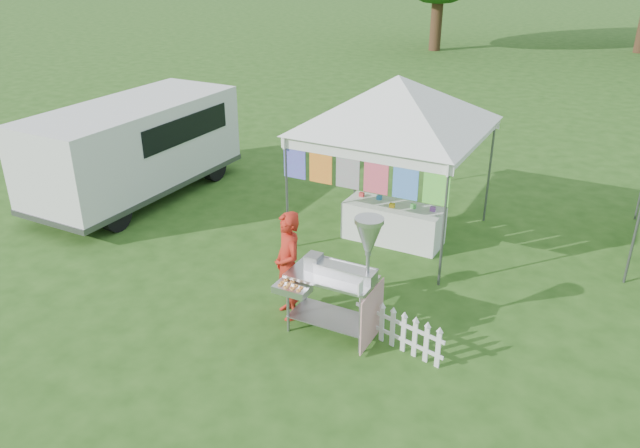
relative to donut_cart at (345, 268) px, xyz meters
The scene contains 7 objects.
ground 1.30m from the donut_cart, behind, with size 120.00×120.00×0.00m, color #234914.
canopy_main 3.97m from the donut_cart, 101.27° to the left, with size 4.24×4.24×3.45m.
donut_cart is the anchor object (origin of this frame).
vendor 1.01m from the donut_cart, behind, with size 0.60×0.40×1.66m, color #AD2115.
cargo_van 6.81m from the donut_cart, 155.92° to the left, with size 1.98×4.89×2.03m.
picket_fence 1.13m from the donut_cart, ahead, with size 1.41×0.35×0.56m.
display_table 3.30m from the donut_cart, 99.60° to the left, with size 1.80×0.70×0.71m, color white.
Camera 1 is at (3.84, -6.58, 5.16)m, focal length 35.00 mm.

